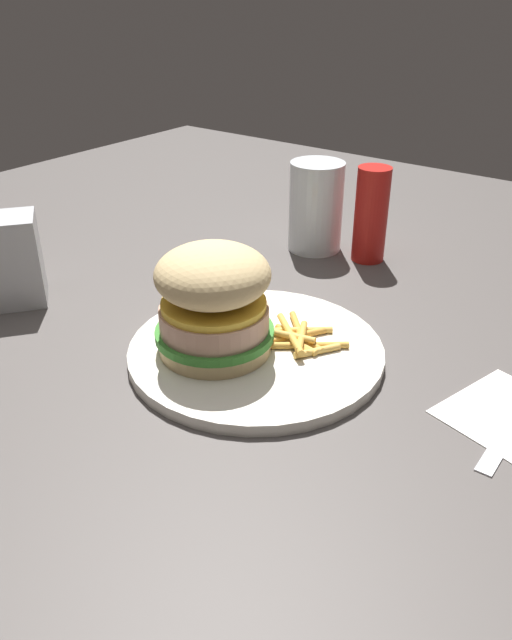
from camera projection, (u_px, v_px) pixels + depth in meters
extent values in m
plane|color=#47423F|center=(237.00, 362.00, 0.63)|extent=(1.60, 1.60, 0.00)
cylinder|color=silver|center=(256.00, 351.00, 0.64)|extent=(0.26, 0.26, 0.01)
cylinder|color=tan|center=(215.00, 342.00, 0.62)|extent=(0.11, 0.11, 0.02)
cylinder|color=#387F2D|center=(215.00, 332.00, 0.62)|extent=(0.12, 0.12, 0.01)
cylinder|color=tan|center=(214.00, 318.00, 0.61)|extent=(0.11, 0.11, 0.02)
cylinder|color=yellow|center=(214.00, 304.00, 0.60)|extent=(0.10, 0.10, 0.01)
ellipsoid|color=tan|center=(213.00, 274.00, 0.59)|extent=(0.11, 0.11, 0.06)
cylinder|color=gold|center=(299.00, 338.00, 0.64)|extent=(0.07, 0.02, 0.01)
cylinder|color=gold|center=(291.00, 337.00, 0.64)|extent=(0.05, 0.07, 0.01)
cylinder|color=gold|center=(308.00, 345.00, 0.63)|extent=(0.07, 0.06, 0.01)
cylinder|color=#E5B251|center=(317.00, 351.00, 0.62)|extent=(0.03, 0.05, 0.01)
cylinder|color=gold|center=(288.00, 338.00, 0.64)|extent=(0.08, 0.02, 0.01)
cylinder|color=gold|center=(300.00, 333.00, 0.65)|extent=(0.06, 0.07, 0.01)
cylinder|color=#E5B251|center=(290.00, 336.00, 0.63)|extent=(0.05, 0.02, 0.01)
cylinder|color=#E5B251|center=(294.00, 330.00, 0.65)|extent=(0.07, 0.06, 0.01)
cylinder|color=gold|center=(302.00, 337.00, 0.63)|extent=(0.03, 0.05, 0.01)
cylinder|color=gold|center=(290.00, 334.00, 0.64)|extent=(0.06, 0.06, 0.01)
cube|color=silver|center=(506.00, 434.00, 0.53)|extent=(0.01, 0.11, 0.00)
cylinder|color=silver|center=(316.00, 207.00, 0.86)|extent=(0.07, 0.07, 0.12)
cylinder|color=silver|center=(315.00, 214.00, 0.87)|extent=(0.07, 0.07, 0.10)
cube|color=#B7BABF|center=(0.00, 261.00, 0.72)|extent=(0.10, 0.11, 0.10)
cylinder|color=#B21914|center=(371.00, 215.00, 0.83)|extent=(0.04, 0.04, 0.13)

